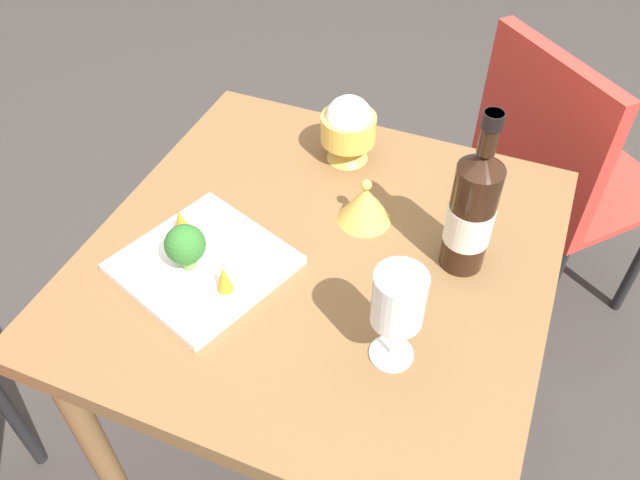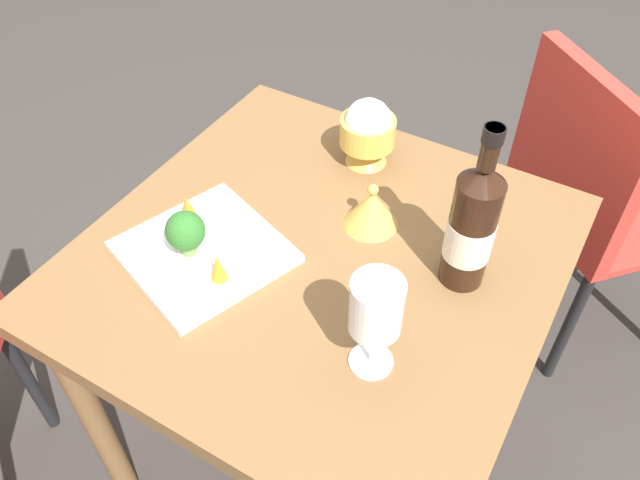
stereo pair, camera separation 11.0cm
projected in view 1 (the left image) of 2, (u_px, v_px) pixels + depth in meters
name	position (u px, v px, depth m)	size (l,w,h in m)	color
ground_plane	(320.00, 446.00, 1.64)	(8.00, 8.00, 0.00)	#383330
dining_table	(320.00, 288.00, 1.19)	(0.79, 0.79, 0.73)	brown
chair_by_wall	(553.00, 165.00, 1.61)	(0.56, 0.56, 0.85)	red
wine_bottle	(472.00, 211.00, 1.02)	(0.08, 0.08, 0.31)	black
wine_glass	(399.00, 301.00, 0.88)	(0.08, 0.08, 0.18)	white
rice_bowl	(348.00, 128.00, 1.25)	(0.11, 0.11, 0.14)	gold
rice_bowl_lid	(365.00, 204.00, 1.15)	(0.10, 0.10, 0.09)	gold
serving_plate	(204.00, 264.00, 1.09)	(0.32, 0.32, 0.02)	white
broccoli_floret	(185.00, 245.00, 1.04)	(0.07, 0.07, 0.09)	#729E4C
carrot_garnish_left	(224.00, 278.00, 1.02)	(0.03, 0.03, 0.05)	orange
carrot_garnish_right	(181.00, 222.00, 1.11)	(0.03, 0.03, 0.06)	orange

